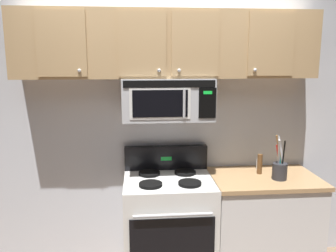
{
  "coord_description": "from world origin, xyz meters",
  "views": [
    {
      "loc": [
        -0.26,
        -2.42,
        1.92
      ],
      "look_at": [
        0.0,
        0.49,
        1.35
      ],
      "focal_mm": 37.6,
      "sensor_mm": 36.0,
      "label": 1
    }
  ],
  "objects_px": {
    "over_range_microwave": "(167,99)",
    "utensil_crock_charcoal": "(280,168)",
    "stove_range": "(169,226)",
    "salt_shaker": "(259,164)",
    "pepper_mill": "(260,164)"
  },
  "relations": [
    {
      "from": "over_range_microwave",
      "to": "utensil_crock_charcoal",
      "type": "bearing_deg",
      "value": -11.78
    },
    {
      "from": "stove_range",
      "to": "over_range_microwave",
      "type": "height_order",
      "value": "over_range_microwave"
    },
    {
      "from": "utensil_crock_charcoal",
      "to": "salt_shaker",
      "type": "bearing_deg",
      "value": 105.35
    },
    {
      "from": "utensil_crock_charcoal",
      "to": "salt_shaker",
      "type": "height_order",
      "value": "utensil_crock_charcoal"
    },
    {
      "from": "over_range_microwave",
      "to": "pepper_mill",
      "type": "distance_m",
      "value": 1.01
    },
    {
      "from": "stove_range",
      "to": "utensil_crock_charcoal",
      "type": "distance_m",
      "value": 1.08
    },
    {
      "from": "salt_shaker",
      "to": "over_range_microwave",
      "type": "bearing_deg",
      "value": -174.04
    },
    {
      "from": "utensil_crock_charcoal",
      "to": "salt_shaker",
      "type": "distance_m",
      "value": 0.3
    },
    {
      "from": "stove_range",
      "to": "pepper_mill",
      "type": "height_order",
      "value": "stove_range"
    },
    {
      "from": "utensil_crock_charcoal",
      "to": "salt_shaker",
      "type": "xyz_separation_m",
      "value": [
        -0.08,
        0.29,
        -0.05
      ]
    },
    {
      "from": "stove_range",
      "to": "utensil_crock_charcoal",
      "type": "relative_size",
      "value": 2.91
    },
    {
      "from": "over_range_microwave",
      "to": "utensil_crock_charcoal",
      "type": "xyz_separation_m",
      "value": [
        0.94,
        -0.2,
        -0.58
      ]
    },
    {
      "from": "stove_range",
      "to": "pepper_mill",
      "type": "distance_m",
      "value": 0.97
    },
    {
      "from": "stove_range",
      "to": "pepper_mill",
      "type": "bearing_deg",
      "value": 5.28
    },
    {
      "from": "stove_range",
      "to": "salt_shaker",
      "type": "height_order",
      "value": "stove_range"
    }
  ]
}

